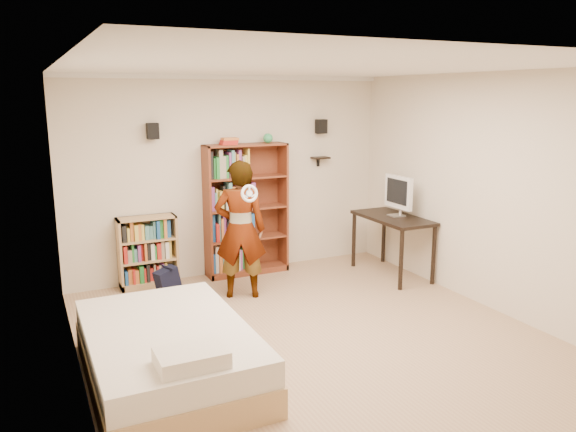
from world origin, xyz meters
name	(u,v)px	position (x,y,z in m)	size (l,w,h in m)	color
ground	(316,338)	(0.00, 0.00, 0.00)	(4.50, 5.00, 0.01)	tan
room_shell	(318,168)	(0.00, 0.00, 1.76)	(4.52, 5.02, 2.71)	beige
crown_molding	(319,70)	(0.00, 0.00, 2.67)	(4.50, 5.00, 0.06)	white
speaker_left	(153,131)	(-1.05, 2.40, 2.00)	(0.14, 0.12, 0.20)	black
speaker_right	(321,126)	(1.35, 2.40, 2.00)	(0.14, 0.12, 0.20)	black
wall_shelf	(320,158)	(1.35, 2.41, 1.55)	(0.25, 0.16, 0.03)	black
tall_bookshelf	(246,210)	(0.16, 2.33, 0.90)	(1.14, 0.33, 1.80)	brown
low_bookshelf	(148,252)	(-1.20, 2.36, 0.46)	(0.74, 0.28, 0.92)	tan
computer_desk	(392,246)	(1.93, 1.40, 0.41)	(0.61, 1.21, 0.83)	black
imac	(397,196)	(1.98, 1.40, 1.10)	(0.11, 0.55, 0.55)	white
daybed	(168,346)	(-1.56, -0.17, 0.30)	(1.34, 2.06, 0.61)	beige
person	(240,230)	(-0.24, 1.50, 0.85)	(0.62, 0.41, 1.69)	black
wii_wheel	(249,193)	(-0.24, 1.18, 1.34)	(0.21, 0.21, 0.04)	white
navy_bag	(168,283)	(-1.09, 1.77, 0.20)	(0.30, 0.20, 0.41)	black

